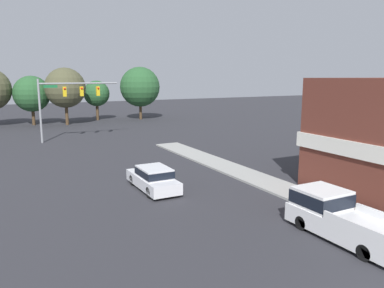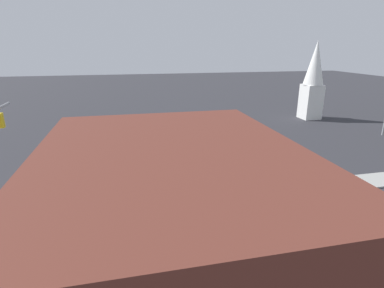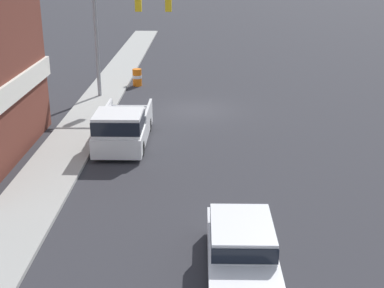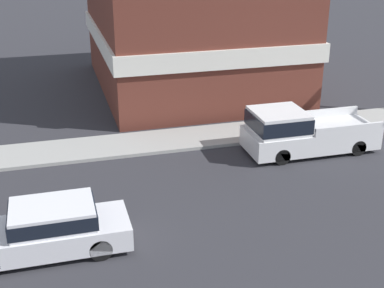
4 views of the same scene
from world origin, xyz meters
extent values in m
plane|color=#2D2D33|center=(0.00, 0.00, 0.00)|extent=(200.00, 200.00, 0.00)
cube|color=#9E9E99|center=(5.70, 0.00, 0.07)|extent=(2.40, 60.00, 0.14)
cylinder|color=gray|center=(5.83, -2.62, 3.51)|extent=(0.22, 0.22, 7.01)
cube|color=gold|center=(3.31, -2.62, 5.65)|extent=(0.36, 0.36, 1.05)
cube|color=gold|center=(1.59, -2.62, 5.65)|extent=(0.36, 0.36, 1.05)
cylinder|color=black|center=(-2.28, 14.58, 0.33)|extent=(0.22, 0.66, 0.66)
cylinder|color=black|center=(-0.66, 14.58, 0.33)|extent=(0.22, 0.66, 0.66)
cube|color=silver|center=(-1.47, 16.09, 0.53)|extent=(1.84, 4.87, 0.69)
cube|color=silver|center=(-1.47, 15.80, 1.18)|extent=(1.69, 2.34, 0.61)
cube|color=black|center=(-1.47, 15.80, 1.18)|extent=(1.71, 2.43, 0.43)
cylinder|color=black|center=(2.27, 6.99, 0.33)|extent=(0.22, 0.66, 0.66)
cylinder|color=black|center=(4.19, 6.99, 0.33)|extent=(0.22, 0.66, 0.66)
cylinder|color=black|center=(2.27, 3.63, 0.33)|extent=(0.22, 0.66, 0.66)
cylinder|color=black|center=(4.19, 3.63, 0.33)|extent=(0.22, 0.66, 0.66)
cube|color=white|center=(3.23, 5.31, 0.61)|extent=(2.14, 5.42, 0.85)
cube|color=white|center=(3.23, 6.79, 1.46)|extent=(2.03, 2.06, 0.85)
cube|color=black|center=(3.23, 6.79, 1.46)|extent=(2.05, 2.14, 0.59)
cube|color=white|center=(2.22, 4.13, 1.21)|extent=(0.12, 3.06, 0.35)
cube|color=white|center=(4.24, 4.13, 1.21)|extent=(0.12, 3.06, 0.35)
cylinder|color=orange|center=(3.90, -5.67, 0.56)|extent=(0.59, 0.59, 1.12)
cylinder|color=white|center=(3.90, -5.67, 0.62)|extent=(0.61, 0.61, 0.20)
camera|label=1|loc=(-9.89, -5.11, 7.02)|focal=35.00mm
camera|label=2|loc=(24.43, 6.11, 10.59)|focal=28.00mm
camera|label=3|loc=(-0.34, 28.71, 8.47)|focal=50.00mm
camera|label=4|loc=(-15.24, 15.50, 8.89)|focal=50.00mm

